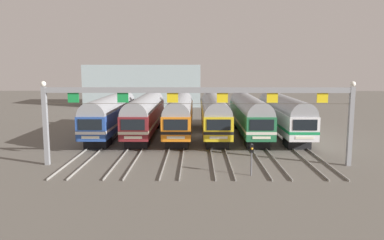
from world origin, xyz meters
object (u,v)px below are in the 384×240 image
at_px(commuter_train_green, 249,113).
at_px(yard_signal_mast, 252,153).
at_px(commuter_train_orange, 180,113).
at_px(commuter_train_blue, 111,113).
at_px(commuter_train_white, 283,113).
at_px(commuter_train_yellow, 214,113).
at_px(catenary_gantry, 197,101).
at_px(commuter_train_maroon, 145,113).

relative_size(commuter_train_green, yard_signal_mast, 7.40).
bearing_deg(commuter_train_green, commuter_train_orange, 180.00).
height_order(commuter_train_blue, yard_signal_mast, commuter_train_blue).
bearing_deg(commuter_train_orange, yard_signal_mast, -69.75).
bearing_deg(yard_signal_mast, commuter_train_white, 69.75).
bearing_deg(commuter_train_orange, commuter_train_yellow, 0.00).
relative_size(commuter_train_green, catenary_gantry, 0.71).
bearing_deg(commuter_train_maroon, commuter_train_green, 0.00).
bearing_deg(catenary_gantry, commuter_train_blue, 126.89).
distance_m(commuter_train_yellow, commuter_train_green, 4.05).
height_order(commuter_train_blue, catenary_gantry, catenary_gantry).
bearing_deg(commuter_train_maroon, commuter_train_blue, 180.00).
distance_m(commuter_train_orange, commuter_train_green, 8.10).
bearing_deg(yard_signal_mast, commuter_train_yellow, 97.01).
height_order(commuter_train_maroon, catenary_gantry, catenary_gantry).
bearing_deg(commuter_train_maroon, commuter_train_white, 0.00).
relative_size(commuter_train_yellow, catenary_gantry, 0.71).
distance_m(catenary_gantry, yard_signal_mast, 6.20).
distance_m(commuter_train_yellow, commuter_train_white, 8.10).
distance_m(commuter_train_maroon, commuter_train_orange, 4.05).
distance_m(commuter_train_maroon, commuter_train_yellow, 8.10).
bearing_deg(commuter_train_maroon, commuter_train_yellow, 0.00).
relative_size(commuter_train_white, catenary_gantry, 0.71).
bearing_deg(catenary_gantry, commuter_train_maroon, 114.24).
xyz_separation_m(commuter_train_maroon, commuter_train_white, (16.21, 0.00, 0.00)).
relative_size(commuter_train_blue, commuter_train_orange, 1.00).
distance_m(commuter_train_maroon, yard_signal_mast, 19.37).
bearing_deg(commuter_train_white, commuter_train_maroon, 180.00).
bearing_deg(commuter_train_blue, catenary_gantry, -53.11).
relative_size(commuter_train_blue, commuter_train_green, 1.00).
distance_m(commuter_train_blue, commuter_train_yellow, 12.16).
distance_m(commuter_train_yellow, yard_signal_mast, 16.63).
height_order(commuter_train_yellow, catenary_gantry, catenary_gantry).
relative_size(commuter_train_blue, commuter_train_white, 1.00).
bearing_deg(commuter_train_white, yard_signal_mast, -110.25).
relative_size(commuter_train_yellow, commuter_train_green, 1.00).
height_order(commuter_train_orange, commuter_train_white, same).
bearing_deg(catenary_gantry, commuter_train_yellow, 81.46).
distance_m(commuter_train_maroon, commuter_train_white, 16.21).
height_order(commuter_train_orange, commuter_train_green, same).
height_order(commuter_train_white, catenary_gantry, catenary_gantry).
bearing_deg(catenary_gantry, yard_signal_mast, -36.31).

